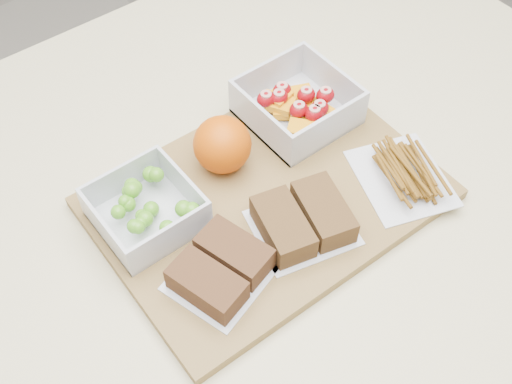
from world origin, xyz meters
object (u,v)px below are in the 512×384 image
orange (222,145)px  sandwich_bag_left (221,269)px  cutting_board (267,198)px  sandwich_bag_center (303,220)px  pretzel_bag (403,172)px  grape_container (147,208)px  fruit_container (297,106)px

orange → sandwich_bag_left: 0.17m
orange → cutting_board: bearing=-79.5°
sandwich_bag_center → pretzel_bag: sandwich_bag_center is taller
orange → sandwich_bag_center: (0.01, -0.14, -0.02)m
sandwich_bag_left → sandwich_bag_center: (0.12, -0.01, 0.00)m
orange → pretzel_bag: orange is taller
grape_container → sandwich_bag_center: bearing=-42.5°
grape_container → sandwich_bag_left: 0.12m
fruit_container → sandwich_bag_center: bearing=-128.0°
cutting_board → grape_container: size_ratio=3.61×
cutting_board → sandwich_bag_center: size_ratio=3.01×
pretzel_bag → cutting_board: bearing=150.3°
grape_container → sandwich_bag_left: bearing=-79.9°
sandwich_bag_left → sandwich_bag_center: 0.12m
grape_container → fruit_container: bearing=4.8°
cutting_board → orange: bearing=101.6°
grape_container → sandwich_bag_center: grape_container is taller
cutting_board → pretzel_bag: pretzel_bag is taller
cutting_board → pretzel_bag: bearing=-28.6°
orange → sandwich_bag_center: size_ratio=0.54×
grape_container → sandwich_bag_left: grape_container is taller
grape_container → cutting_board: bearing=-23.6°
orange → sandwich_bag_center: bearing=-84.0°
orange → sandwich_bag_left: (-0.10, -0.14, -0.02)m
orange → sandwich_bag_left: size_ratio=0.56×
fruit_container → sandwich_bag_left: 0.28m
grape_container → sandwich_bag_left: (0.02, -0.12, -0.00)m
sandwich_bag_center → pretzel_bag: 0.15m
cutting_board → grape_container: grape_container is taller
sandwich_bag_center → pretzel_bag: (0.15, -0.02, -0.00)m
sandwich_bag_left → pretzel_bag: (0.27, -0.03, -0.00)m
cutting_board → grape_container: (-0.14, 0.06, 0.03)m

